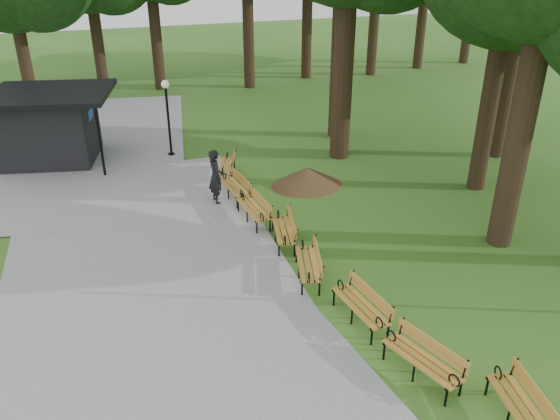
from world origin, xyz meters
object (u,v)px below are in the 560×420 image
object	(u,v)px
person	(216,177)
bench_2	(360,306)
bench_7	(226,166)
bench_4	(283,230)
bench_1	(422,360)
kiosk	(47,126)
lamp_post	(167,102)
bench_3	(308,264)
bench_0	(521,408)
bench_5	(254,209)
dirt_mound	(307,176)
bench_6	(234,187)

from	to	relation	value
person	bench_2	distance (m)	7.74
bench_2	bench_7	xyz separation A→B (m)	(-0.65, 9.66, 0.00)
person	bench_4	distance (m)	3.64
person	bench_1	xyz separation A→B (m)	(1.89, -9.64, -0.51)
kiosk	bench_7	world-z (taller)	kiosk
lamp_post	bench_1	xyz separation A→B (m)	(2.56, -14.72, -1.82)
bench_3	bench_4	bearing A→B (deg)	-165.09
bench_1	lamp_post	bearing A→B (deg)	173.50
kiosk	bench_4	xyz separation A→B (m)	(6.47, -9.59, -0.98)
bench_2	bench_3	distance (m)	2.19
bench_0	lamp_post	bearing A→B (deg)	-155.55
bench_0	bench_5	xyz separation A→B (m)	(-2.12, 9.55, 0.00)
kiosk	lamp_post	world-z (taller)	lamp_post
bench_7	bench_2	bearing A→B (deg)	24.59
lamp_post	bench_3	world-z (taller)	lamp_post
lamp_post	bench_1	size ratio (longest dim) A/B	1.65
dirt_mound	person	bearing A→B (deg)	-175.24
bench_2	bench_0	bearing A→B (deg)	13.40
bench_2	bench_4	world-z (taller)	same
person	bench_6	world-z (taller)	person
kiosk	bench_6	size ratio (longest dim) A/B	2.40
bench_4	bench_6	xyz separation A→B (m)	(-0.52, 3.47, 0.00)
person	lamp_post	size ratio (longest dim) A/B	0.60
bench_3	bench_7	world-z (taller)	same
bench_0	bench_3	size ratio (longest dim) A/B	1.00
lamp_post	person	bearing A→B (deg)	-82.50
person	bench_7	xyz separation A→B (m)	(0.91, 2.10, -0.51)
dirt_mound	bench_6	world-z (taller)	bench_6
bench_1	bench_7	distance (m)	11.78
bench_1	dirt_mound	bearing A→B (deg)	154.69
lamp_post	dirt_mound	xyz separation A→B (m)	(4.12, -4.79, -1.90)
bench_0	bench_6	world-z (taller)	same
person	bench_0	size ratio (longest dim) A/B	1.00
person	bench_4	size ratio (longest dim) A/B	1.00
bench_4	bench_5	distance (m)	1.65
dirt_mound	bench_1	world-z (taller)	bench_1
bench_0	bench_4	xyz separation A→B (m)	(-1.71, 7.95, 0.00)
person	bench_5	distance (m)	2.03
person	lamp_post	bearing A→B (deg)	2.19
lamp_post	bench_6	bearing A→B (deg)	-75.31
bench_1	bench_3	world-z (taller)	same
dirt_mound	bench_7	distance (m)	3.12
bench_6	dirt_mound	bearing A→B (deg)	89.25
bench_1	bench_3	size ratio (longest dim) A/B	1.00
dirt_mound	bench_6	xyz separation A→B (m)	(-2.81, -0.23, 0.08)
dirt_mound	bench_7	xyz separation A→B (m)	(-2.54, 1.81, 0.08)
bench_5	person	bearing A→B (deg)	-161.50
bench_5	bench_3	bearing A→B (deg)	1.61
lamp_post	bench_6	xyz separation A→B (m)	(1.32, -5.02, -1.82)
bench_3	bench_7	bearing A→B (deg)	-162.03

